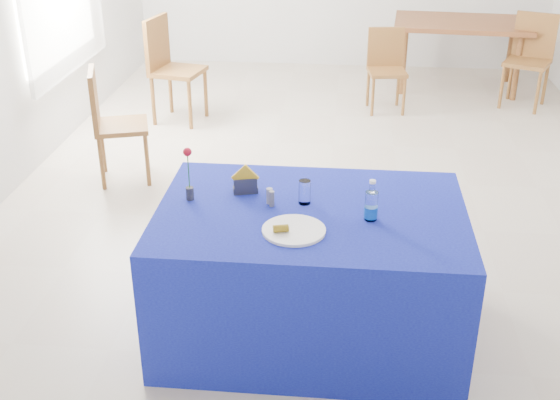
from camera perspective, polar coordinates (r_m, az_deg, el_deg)
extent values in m
plane|color=beige|center=(5.79, 4.10, 1.69)|extent=(7.00, 7.00, 0.00)
plane|color=silver|center=(2.04, 1.98, -3.46)|extent=(5.00, 0.00, 5.00)
plane|color=silver|center=(5.96, -21.12, 14.92)|extent=(0.00, 7.00, 7.00)
cylinder|color=white|center=(3.41, 1.13, -2.47)|extent=(0.31, 0.31, 0.01)
cylinder|color=white|center=(3.66, 2.02, 0.66)|extent=(0.06, 0.06, 0.13)
cylinder|color=gray|center=(3.67, -0.86, 0.33)|extent=(0.03, 0.03, 0.08)
cylinder|color=slate|center=(3.64, -0.67, 0.10)|extent=(0.03, 0.03, 0.08)
cube|color=#101393|center=(3.81, 2.45, -5.91)|extent=(1.60, 1.10, 0.76)
cylinder|color=white|center=(3.52, 7.42, -0.47)|extent=(0.07, 0.07, 0.15)
cylinder|color=blue|center=(3.54, 7.39, -0.97)|extent=(0.07, 0.07, 0.06)
cylinder|color=silver|center=(3.48, 7.51, 1.00)|extent=(0.03, 0.03, 0.05)
cylinder|color=white|center=(3.46, 7.54, 1.49)|extent=(0.03, 0.03, 0.01)
cube|color=#37363B|center=(3.80, -2.82, 0.84)|extent=(0.14, 0.08, 0.03)
cube|color=#3A3A40|center=(3.76, -2.79, 1.06)|extent=(0.12, 0.04, 0.09)
cube|color=#37383C|center=(3.81, -2.88, 1.38)|extent=(0.12, 0.04, 0.09)
cube|color=gold|center=(3.77, -2.85, 1.84)|extent=(0.15, 0.02, 0.15)
cylinder|color=#28292E|center=(3.74, -7.33, 0.54)|extent=(0.04, 0.04, 0.07)
cylinder|color=#196118|center=(3.69, -7.43, 2.14)|extent=(0.01, 0.01, 0.22)
sphere|color=#AF0B21|center=(3.65, -7.54, 3.89)|extent=(0.05, 0.05, 0.05)
cube|color=brown|center=(8.21, 14.57, 13.74)|extent=(1.53, 1.05, 0.05)
cylinder|color=brown|center=(7.93, 10.00, 10.96)|extent=(0.06, 0.06, 0.71)
cylinder|color=brown|center=(8.02, 18.72, 10.14)|extent=(0.06, 0.06, 0.71)
cylinder|color=brown|center=(8.61, 10.11, 12.16)|extent=(0.06, 0.06, 0.71)
cylinder|color=brown|center=(8.69, 18.18, 11.40)|extent=(0.06, 0.06, 0.71)
cylinder|color=brown|center=(7.22, 7.55, 8.30)|extent=(0.03, 0.03, 0.40)
cylinder|color=brown|center=(7.28, 10.04, 8.27)|extent=(0.03, 0.03, 0.40)
cylinder|color=brown|center=(7.52, 7.16, 9.05)|extent=(0.03, 0.03, 0.40)
cylinder|color=brown|center=(7.57, 9.56, 9.02)|extent=(0.03, 0.03, 0.40)
cube|color=brown|center=(7.33, 8.69, 10.24)|extent=(0.42, 0.42, 0.04)
cube|color=brown|center=(7.44, 8.58, 12.20)|extent=(0.37, 0.09, 0.41)
cylinder|color=brown|center=(7.72, 17.57, 8.72)|extent=(0.04, 0.04, 0.45)
cylinder|color=brown|center=(7.66, 20.21, 8.18)|extent=(0.04, 0.04, 0.45)
cylinder|color=brown|center=(8.06, 18.21, 9.35)|extent=(0.04, 0.04, 0.45)
cylinder|color=brown|center=(8.00, 20.75, 8.84)|extent=(0.04, 0.04, 0.45)
cube|color=brown|center=(7.80, 19.45, 10.47)|extent=(0.56, 0.56, 0.04)
cube|color=brown|center=(7.92, 20.03, 12.48)|extent=(0.40, 0.21, 0.46)
cylinder|color=brown|center=(5.68, -10.74, 3.20)|extent=(0.04, 0.04, 0.44)
cylinder|color=brown|center=(6.01, -10.86, 4.50)|extent=(0.04, 0.04, 0.44)
cylinder|color=brown|center=(5.69, -14.29, 2.88)|extent=(0.04, 0.04, 0.44)
cylinder|color=brown|center=(6.02, -14.22, 4.19)|extent=(0.04, 0.04, 0.44)
cube|color=brown|center=(5.76, -12.76, 5.87)|extent=(0.52, 0.52, 0.04)
cube|color=brown|center=(5.69, -14.88, 7.95)|extent=(0.16, 0.41, 0.45)
cylinder|color=brown|center=(6.84, -7.34, 7.67)|extent=(0.04, 0.04, 0.49)
cylinder|color=brown|center=(7.17, -6.06, 8.64)|extent=(0.04, 0.04, 0.49)
cylinder|color=brown|center=(7.00, -10.27, 7.92)|extent=(0.04, 0.04, 0.49)
cylinder|color=brown|center=(7.33, -8.90, 8.86)|extent=(0.04, 0.04, 0.49)
cube|color=brown|center=(7.01, -8.28, 10.30)|extent=(0.54, 0.54, 0.04)
cube|color=brown|center=(7.03, -9.97, 12.47)|extent=(0.13, 0.45, 0.50)
cylinder|color=gold|center=(3.37, 0.06, -2.32)|extent=(0.08, 0.05, 0.04)
cylinder|color=beige|center=(3.38, 0.68, -2.28)|extent=(0.01, 0.03, 0.03)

